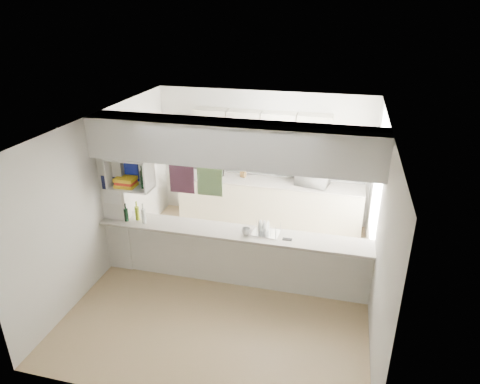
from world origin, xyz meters
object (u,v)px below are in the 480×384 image
(dish_rack, at_px, (266,228))
(wine_bottles, at_px, (136,214))
(microwave, at_px, (313,177))
(bowl, at_px, (311,166))

(dish_rack, height_order, wine_bottles, wine_bottles)
(wine_bottles, bearing_deg, microwave, 40.26)
(microwave, bearing_deg, bowl, -25.28)
(bowl, bearing_deg, dish_rack, -102.29)
(bowl, relative_size, dish_rack, 0.53)
(microwave, relative_size, bowl, 2.68)
(bowl, height_order, wine_bottles, bowl)
(microwave, xyz_separation_m, dish_rack, (-0.51, -2.07, -0.08))
(microwave, distance_m, wine_bottles, 3.36)
(microwave, distance_m, dish_rack, 2.13)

